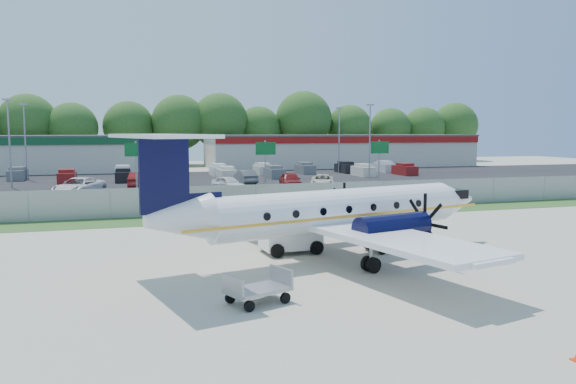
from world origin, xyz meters
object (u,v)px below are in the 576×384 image
object	(u,v)px
baggage_cart_near	(258,289)
baggage_cart_far	(389,239)
aircraft	(332,211)
pushback_tug	(293,238)

from	to	relation	value
baggage_cart_near	baggage_cart_far	size ratio (longest dim) A/B	0.99
aircraft	baggage_cart_far	bearing A→B (deg)	11.88
baggage_cart_far	aircraft	bearing A→B (deg)	-168.12
pushback_tug	aircraft	bearing A→B (deg)	-51.31
aircraft	pushback_tug	xyz separation A→B (m)	(-1.35, 1.68, -1.49)
aircraft	pushback_tug	distance (m)	2.62
pushback_tug	baggage_cart_near	bearing A→B (deg)	-115.52
aircraft	baggage_cart_far	size ratio (longest dim) A/B	7.67
baggage_cart_near	aircraft	bearing A→B (deg)	49.47
pushback_tug	baggage_cart_far	size ratio (longest dim) A/B	1.18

